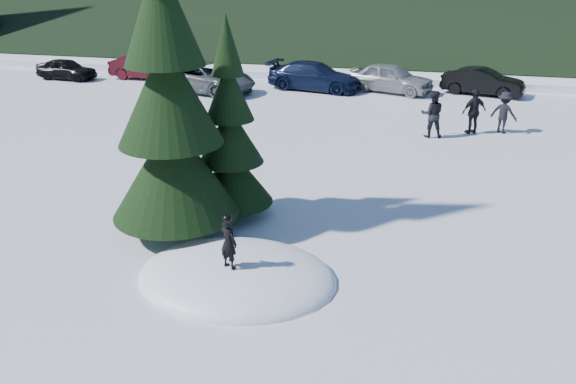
% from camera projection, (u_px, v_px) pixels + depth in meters
% --- Properties ---
extents(ground, '(200.00, 200.00, 0.00)m').
position_uv_depth(ground, '(237.00, 278.00, 12.45)').
color(ground, white).
rests_on(ground, ground).
extents(snow_mound, '(4.48, 3.52, 0.96)m').
position_uv_depth(snow_mound, '(237.00, 278.00, 12.45)').
color(snow_mound, white).
rests_on(snow_mound, ground).
extents(spruce_tall, '(3.20, 3.20, 8.60)m').
position_uv_depth(spruce_tall, '(169.00, 107.00, 13.30)').
color(spruce_tall, black).
rests_on(spruce_tall, ground).
extents(spruce_short, '(2.20, 2.20, 5.37)m').
position_uv_depth(spruce_short, '(231.00, 142.00, 14.79)').
color(spruce_short, black).
rests_on(spruce_short, ground).
extents(child_skier, '(0.50, 0.42, 1.16)m').
position_uv_depth(child_skier, '(228.00, 243.00, 11.73)').
color(child_skier, black).
rests_on(child_skier, snow_mound).
extents(adult_0, '(1.00, 0.83, 1.87)m').
position_uv_depth(adult_0, '(432.00, 114.00, 22.15)').
color(adult_0, black).
rests_on(adult_0, ground).
extents(adult_1, '(1.15, 0.96, 1.84)m').
position_uv_depth(adult_1, '(474.00, 111.00, 22.62)').
color(adult_1, black).
rests_on(adult_1, ground).
extents(adult_2, '(1.26, 1.06, 1.69)m').
position_uv_depth(adult_2, '(504.00, 113.00, 22.74)').
color(adult_2, black).
rests_on(adult_2, ground).
extents(car_0, '(3.72, 1.74, 1.23)m').
position_uv_depth(car_0, '(66.00, 69.00, 33.29)').
color(car_0, black).
rests_on(car_0, ground).
extents(car_1, '(4.49, 1.61, 1.47)m').
position_uv_depth(car_1, '(148.00, 67.00, 33.35)').
color(car_1, '#350910').
rests_on(car_1, ground).
extents(car_2, '(6.04, 4.06, 1.54)m').
position_uv_depth(car_2, '(206.00, 78.00, 30.00)').
color(car_2, '#505458').
rests_on(car_2, ground).
extents(car_3, '(5.45, 2.96, 1.50)m').
position_uv_depth(car_3, '(314.00, 76.00, 30.51)').
color(car_3, black).
rests_on(car_3, ground).
extents(car_4, '(4.87, 3.16, 1.54)m').
position_uv_depth(car_4, '(391.00, 78.00, 29.93)').
color(car_4, gray).
rests_on(car_4, ground).
extents(car_5, '(4.40, 2.46, 1.37)m').
position_uv_depth(car_5, '(483.00, 82.00, 29.40)').
color(car_5, black).
rests_on(car_5, ground).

